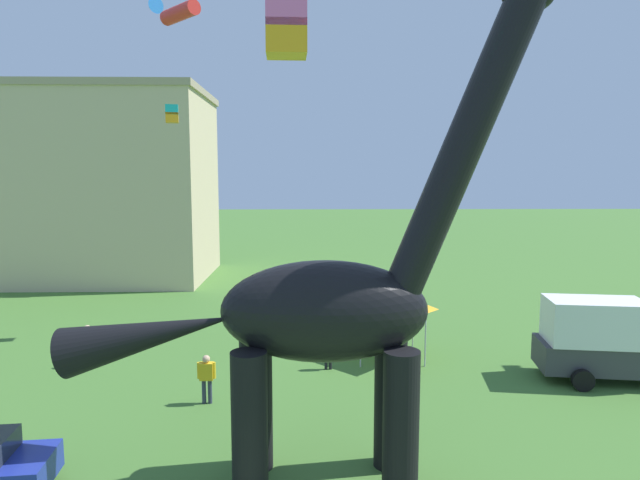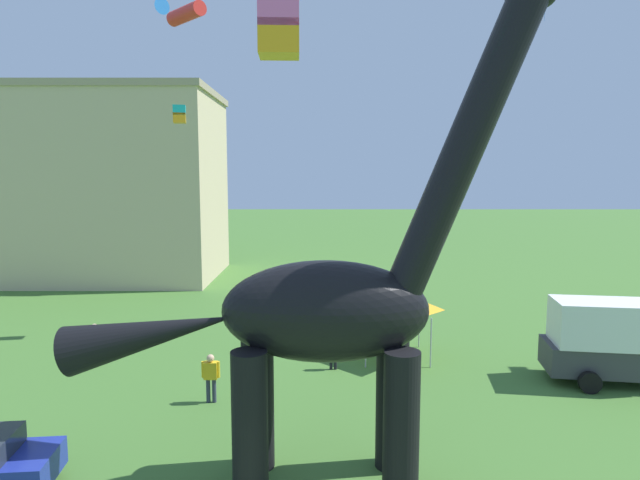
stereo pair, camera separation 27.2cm
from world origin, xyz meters
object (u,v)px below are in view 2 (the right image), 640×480
person_strolling_adult (209,374)px  kite_mid_center (542,1)px  parked_box_truck (617,341)px  kite_mid_left (177,114)px  festival_canopy_tent (392,300)px  kite_apex (178,12)px  person_photographer (331,348)px  kite_near_high (276,27)px  dinosaur_sculpture (321,311)px  person_far_spectator (93,340)px

person_strolling_adult → kite_mid_center: bearing=-1.5°
parked_box_truck → kite_mid_left: bearing=167.7°
festival_canopy_tent → kite_mid_center: size_ratio=3.05×
parked_box_truck → kite_apex: size_ratio=2.73×
person_strolling_adult → person_photographer: 5.47m
festival_canopy_tent → kite_near_high: kite_near_high is taller
dinosaur_sculpture → kite_near_high: (-0.63, -5.60, 5.39)m
person_strolling_adult → kite_mid_left: size_ratio=2.03×
festival_canopy_tent → dinosaur_sculpture: bearing=-107.7°
kite_near_high → kite_apex: bearing=108.8°
kite_near_high → person_strolling_adult: bearing=107.0°
person_photographer → festival_canopy_tent: 3.54m
person_strolling_adult → kite_near_high: kite_near_high is taller
person_photographer → kite_mid_center: 20.01m
dinosaur_sculpture → kite_apex: bearing=107.6°
parked_box_truck → person_far_spectator: 21.02m
festival_canopy_tent → kite_apex: (-8.61, -1.48, 11.62)m
person_photographer → parked_box_truck: bearing=109.7°
person_photographer → person_strolling_adult: bearing=-26.0°
person_strolling_adult → person_photographer: (4.37, 3.28, -0.15)m
kite_mid_left → person_photographer: bearing=-36.5°
festival_canopy_tent → kite_apex: bearing=-170.2°
kite_near_high → kite_mid_left: bearing=108.0°
dinosaur_sculpture → person_far_spectator: (-9.52, 8.89, -3.49)m
person_strolling_adult → festival_canopy_tent: (7.08, 4.86, 1.49)m
person_strolling_adult → kite_near_high: 14.29m
parked_box_truck → kite_near_high: kite_near_high is taller
parked_box_truck → person_strolling_adult: 15.43m
person_far_spectator → kite_mid_center: bearing=-139.8°
kite_near_high → dinosaur_sculpture: bearing=83.5°
kite_mid_left → kite_apex: (1.52, -5.39, 3.24)m
kite_mid_left → dinosaur_sculpture: bearing=-63.3°
kite_mid_center → dinosaur_sculpture: bearing=-126.7°
person_far_spectator → kite_apex: size_ratio=0.83×
person_strolling_adult → parked_box_truck: bearing=-27.8°
parked_box_truck → person_far_spectator: parked_box_truck is taller
person_far_spectator → kite_mid_center: kite_mid_center is taller
person_far_spectator → festival_canopy_tent: 12.82m
person_strolling_adult → person_photographer: person_strolling_adult is taller
parked_box_truck → person_far_spectator: (-20.92, 1.96, -0.57)m
kite_mid_center → parked_box_truck: bearing=-87.8°
person_strolling_adult → kite_apex: size_ratio=0.81×
parked_box_truck → kite_mid_center: kite_mid_center is taller
kite_mid_center → kite_mid_left: bearing=-176.7°
person_photographer → kite_mid_center: kite_mid_center is taller
kite_apex → festival_canopy_tent: bearing=9.8°
kite_mid_center → kite_apex: kite_mid_center is taller
kite_near_high → festival_canopy_tent: bearing=76.2°
festival_canopy_tent → person_strolling_adult: bearing=-145.5°
parked_box_truck → person_strolling_adult: size_ratio=3.37×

